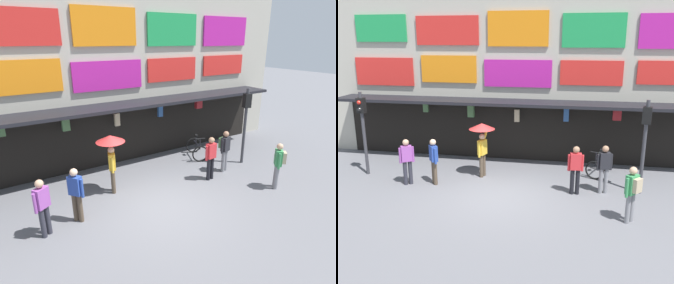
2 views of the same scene
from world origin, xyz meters
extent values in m
plane|color=slate|center=(0.00, 0.00, 0.00)|extent=(80.00, 80.00, 0.00)
cube|color=#B2AD9E|center=(0.00, 4.60, 4.00)|extent=(18.00, 1.20, 8.00)
cube|color=black|center=(0.00, 3.30, 2.60)|extent=(15.30, 1.40, 0.12)
cube|color=green|center=(-5.90, 3.95, 5.50)|extent=(2.31, 0.08, 1.11)
cube|color=red|center=(-2.95, 3.95, 5.40)|extent=(2.68, 0.08, 1.17)
cube|color=orange|center=(0.00, 3.95, 5.46)|extent=(2.45, 0.08, 1.37)
cube|color=green|center=(2.95, 3.95, 5.39)|extent=(2.40, 0.08, 1.29)
cube|color=red|center=(-5.90, 3.95, 3.69)|extent=(2.68, 0.08, 1.19)
cube|color=orange|center=(-2.95, 3.95, 3.84)|extent=(2.42, 0.08, 1.13)
cube|color=#B71E93|center=(0.00, 3.95, 3.70)|extent=(2.80, 0.08, 1.10)
cube|color=red|center=(2.95, 3.95, 3.77)|extent=(2.44, 0.08, 0.97)
cube|color=red|center=(5.90, 3.95, 3.82)|extent=(2.44, 0.08, 0.91)
cylinder|color=black|center=(-3.94, 3.60, 2.47)|extent=(0.02, 0.02, 0.14)
cube|color=#477042|center=(-3.94, 3.60, 2.21)|extent=(0.22, 0.13, 0.37)
cylinder|color=black|center=(-1.90, 3.54, 2.47)|extent=(0.02, 0.02, 0.15)
cube|color=#477042|center=(-1.90, 3.54, 2.14)|extent=(0.27, 0.16, 0.49)
cylinder|color=black|center=(0.06, 3.50, 2.41)|extent=(0.02, 0.02, 0.26)
cube|color=tan|center=(0.06, 3.50, 2.03)|extent=(0.21, 0.12, 0.50)
cylinder|color=black|center=(2.06, 3.52, 2.46)|extent=(0.02, 0.02, 0.16)
cube|color=#2D5693|center=(2.06, 3.52, 2.13)|extent=(0.21, 0.12, 0.51)
cylinder|color=black|center=(4.00, 3.36, 2.48)|extent=(0.02, 0.02, 0.13)
cube|color=maroon|center=(4.00, 3.36, 2.22)|extent=(0.32, 0.19, 0.38)
cube|color=black|center=(0.00, 3.98, 1.25)|extent=(15.30, 0.04, 2.50)
cylinder|color=#38383D|center=(-5.42, 1.10, 1.60)|extent=(0.12, 0.12, 3.20)
cube|color=black|center=(-5.42, 1.10, 2.70)|extent=(0.29, 0.25, 0.56)
sphere|color=red|center=(-5.41, 0.97, 2.83)|extent=(0.15, 0.15, 0.15)
sphere|color=black|center=(-5.41, 0.97, 2.57)|extent=(0.15, 0.15, 0.15)
cylinder|color=#38383D|center=(4.68, 1.10, 1.60)|extent=(0.12, 0.12, 3.20)
cube|color=black|center=(4.68, 1.10, 2.70)|extent=(0.33, 0.30, 0.56)
sphere|color=black|center=(4.71, 1.22, 2.83)|extent=(0.15, 0.15, 0.15)
sphere|color=#19DB3D|center=(4.71, 1.22, 2.57)|extent=(0.15, 0.15, 0.15)
torus|color=black|center=(3.21, 2.11, 0.36)|extent=(0.69, 0.32, 0.72)
torus|color=black|center=(3.62, 3.14, 0.36)|extent=(0.69, 0.32, 0.72)
cylinder|color=black|center=(3.41, 2.63, 0.61)|extent=(0.41, 0.94, 0.05)
cylinder|color=black|center=(3.48, 2.78, 0.78)|extent=(0.04, 0.04, 0.35)
cube|color=black|center=(3.48, 2.78, 0.97)|extent=(0.17, 0.22, 0.06)
cylinder|color=black|center=(3.24, 2.19, 0.78)|extent=(0.04, 0.04, 0.50)
cylinder|color=black|center=(3.24, 2.19, 1.03)|extent=(0.42, 0.20, 0.04)
cylinder|color=#2D2D38|center=(-3.34, 0.45, 0.44)|extent=(0.14, 0.14, 0.88)
cylinder|color=#2D2D38|center=(-3.49, 0.35, 0.44)|extent=(0.14, 0.14, 0.88)
cube|color=#9E4CA8|center=(-3.41, 0.40, 1.16)|extent=(0.42, 0.38, 0.56)
sphere|color=tan|center=(-3.41, 0.40, 1.57)|extent=(0.22, 0.22, 0.22)
cylinder|color=#9E4CA8|center=(-3.23, 0.52, 1.11)|extent=(0.09, 0.09, 0.56)
cylinder|color=#9E4CA8|center=(-3.60, 0.28, 1.11)|extent=(0.09, 0.09, 0.56)
cylinder|color=gray|center=(3.99, -1.20, 0.44)|extent=(0.14, 0.14, 0.88)
cylinder|color=gray|center=(4.11, -1.07, 0.44)|extent=(0.14, 0.14, 0.88)
cube|color=#388E51|center=(4.05, -1.14, 1.16)|extent=(0.41, 0.41, 0.56)
sphere|color=tan|center=(4.05, -1.14, 1.57)|extent=(0.22, 0.22, 0.22)
cylinder|color=#388E51|center=(3.90, -1.30, 1.11)|extent=(0.09, 0.09, 0.56)
cylinder|color=#388E51|center=(4.20, -0.97, 1.11)|extent=(0.09, 0.09, 0.56)
cube|color=tan|center=(4.17, -1.24, 1.18)|extent=(0.31, 0.31, 0.40)
cylinder|color=brown|center=(-0.99, 1.57, 0.44)|extent=(0.14, 0.14, 0.88)
cylinder|color=brown|center=(-0.94, 1.74, 0.44)|extent=(0.14, 0.14, 0.88)
cube|color=gold|center=(-0.96, 1.66, 1.16)|extent=(0.32, 0.41, 0.56)
sphere|color=tan|center=(-0.96, 1.66, 1.57)|extent=(0.22, 0.22, 0.22)
cylinder|color=gold|center=(-1.03, 1.45, 1.11)|extent=(0.09, 0.09, 0.56)
cylinder|color=gold|center=(-0.90, 1.87, 1.56)|extent=(0.23, 0.09, 0.48)
cylinder|color=#4C3823|center=(-0.90, 1.87, 1.67)|extent=(0.02, 0.02, 0.55)
cone|color=red|center=(-0.96, 1.66, 1.97)|extent=(0.96, 0.96, 0.22)
cylinder|color=gray|center=(3.53, 0.89, 0.44)|extent=(0.14, 0.14, 0.88)
cylinder|color=gray|center=(3.36, 0.85, 0.44)|extent=(0.14, 0.14, 0.88)
cube|color=#232328|center=(3.44, 0.87, 1.16)|extent=(0.40, 0.30, 0.56)
sphere|color=#A87A5B|center=(3.44, 0.87, 1.57)|extent=(0.22, 0.22, 0.22)
cylinder|color=#232328|center=(3.66, 0.93, 1.11)|extent=(0.09, 0.09, 0.56)
cylinder|color=#232328|center=(3.23, 0.81, 1.11)|extent=(0.09, 0.09, 0.56)
cube|color=#477042|center=(3.40, 1.03, 1.18)|extent=(0.31, 0.23, 0.40)
cylinder|color=brown|center=(-2.54, 0.67, 0.44)|extent=(0.14, 0.14, 0.88)
cylinder|color=brown|center=(-2.43, 0.53, 0.44)|extent=(0.14, 0.14, 0.88)
cube|color=#28479E|center=(-2.48, 0.60, 1.16)|extent=(0.40, 0.42, 0.56)
sphere|color=beige|center=(-2.48, 0.60, 1.57)|extent=(0.22, 0.22, 0.22)
cylinder|color=#28479E|center=(-2.62, 0.78, 1.11)|extent=(0.09, 0.09, 0.56)
cylinder|color=#28479E|center=(-2.35, 0.43, 1.11)|extent=(0.09, 0.09, 0.56)
cylinder|color=black|center=(2.58, 0.62, 0.44)|extent=(0.14, 0.14, 0.88)
cylinder|color=black|center=(2.41, 0.60, 0.44)|extent=(0.14, 0.14, 0.88)
cube|color=red|center=(2.49, 0.61, 1.16)|extent=(0.38, 0.26, 0.56)
sphere|color=#A87A5B|center=(2.49, 0.61, 1.57)|extent=(0.22, 0.22, 0.22)
cylinder|color=red|center=(2.71, 0.64, 1.11)|extent=(0.09, 0.09, 0.56)
cylinder|color=red|center=(2.28, 0.59, 1.11)|extent=(0.09, 0.09, 0.56)
camera|label=1|loc=(-4.15, -6.95, 5.09)|focal=31.08mm
camera|label=2|loc=(2.35, -11.25, 5.09)|focal=39.60mm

